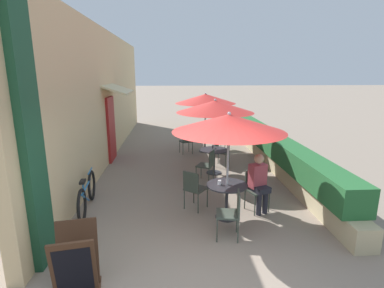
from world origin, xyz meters
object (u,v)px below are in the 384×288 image
object	(u,v)px
cafe_chair_near_left	(255,187)
cafe_chair_near_back	(232,211)
cafe_chair_near_right	(194,187)
bicycle_leaning	(87,194)
seated_patron_near_left	(259,181)
cafe_chair_mid_right	(208,164)
cafe_chair_far_left	(222,136)
cafe_chair_far_right	(187,140)
coffee_cup_near	(220,183)
cafe_chair_mid_left	(220,150)
patio_umbrella_far	(205,99)
menu_board	(76,262)
patio_umbrella_near	(229,123)
patio_table_mid	(214,156)
coffee_cup_mid	(213,147)
patio_table_near	(227,193)
patio_umbrella_mid	(215,107)
coffee_cup_far	(205,132)
patio_table_far	(205,137)

from	to	relation	value
cafe_chair_near_left	cafe_chair_near_back	size ratio (longest dim) A/B	1.00
cafe_chair_near_right	bicycle_leaning	world-z (taller)	cafe_chair_near_right
seated_patron_near_left	cafe_chair_near_back	world-z (taller)	seated_patron_near_left
cafe_chair_mid_right	cafe_chair_far_left	bearing A→B (deg)	11.39
cafe_chair_mid_right	cafe_chair_far_right	xyz separation A→B (m)	(-0.42, 2.86, 0.00)
coffee_cup_near	cafe_chair_mid_left	world-z (taller)	cafe_chair_mid_left
seated_patron_near_left	cafe_chair_mid_right	world-z (taller)	seated_patron_near_left
cafe_chair_near_back	cafe_chair_far_right	size ratio (longest dim) A/B	1.00
patio_umbrella_far	bicycle_leaning	world-z (taller)	patio_umbrella_far
menu_board	cafe_chair_near_right	bearing A→B (deg)	43.62
cafe_chair_near_left	cafe_chair_near_right	distance (m)	1.31
patio_umbrella_near	seated_patron_near_left	xyz separation A→B (m)	(0.71, 0.24, -1.26)
seated_patron_near_left	cafe_chair_mid_right	bearing A→B (deg)	-85.38
cafe_chair_mid_left	cafe_chair_mid_right	size ratio (longest dim) A/B	1.00
cafe_chair_near_back	patio_table_mid	size ratio (longest dim) A/B	1.06
cafe_chair_near_back	coffee_cup_near	bearing A→B (deg)	17.22
cafe_chair_mid_left	patio_umbrella_far	bearing A→B (deg)	-144.21
cafe_chair_near_right	coffee_cup_mid	bearing A→B (deg)	112.22
patio_table_near	cafe_chair_near_right	xyz separation A→B (m)	(-0.63, 0.41, -0.01)
cafe_chair_near_back	patio_umbrella_mid	xyz separation A→B (m)	(0.16, 3.49, 1.43)
patio_table_mid	coffee_cup_far	size ratio (longest dim) A/B	9.12
cafe_chair_near_left	patio_umbrella_far	bearing A→B (deg)	-104.56
cafe_chair_far_right	coffee_cup_far	xyz separation A→B (m)	(0.66, 0.15, 0.24)
cafe_chair_near_right	patio_umbrella_near	bearing A→B (deg)	5.82
patio_table_far	patio_umbrella_far	bearing A→B (deg)	180.00
patio_umbrella_near	bicycle_leaning	xyz separation A→B (m)	(-2.90, 0.53, -1.59)
cafe_chair_far_right	cafe_chair_mid_left	bearing A→B (deg)	-74.02
bicycle_leaning	cafe_chair_near_back	bearing A→B (deg)	-29.11
coffee_cup_far	coffee_cup_mid	bearing A→B (deg)	-89.47
cafe_chair_near_left	patio_table_mid	bearing A→B (deg)	-98.10
cafe_chair_near_right	patio_umbrella_mid	xyz separation A→B (m)	(0.75, 2.32, 1.43)
seated_patron_near_left	cafe_chair_near_right	distance (m)	1.37
cafe_chair_near_left	coffee_cup_near	distance (m)	0.92
cafe_chair_far_left	menu_board	world-z (taller)	menu_board
patio_umbrella_mid	cafe_chair_far_right	xyz separation A→B (m)	(-0.69, 2.16, -1.43)
cafe_chair_near_back	cafe_chair_far_left	bearing A→B (deg)	1.16
patio_table_near	menu_board	size ratio (longest dim) A/B	0.89
cafe_chair_far_right	bicycle_leaning	xyz separation A→B (m)	(-2.33, -4.36, -0.16)
patio_table_near	patio_table_mid	world-z (taller)	same
coffee_cup_mid	cafe_chair_mid_right	bearing A→B (deg)	-106.92
patio_table_mid	patio_umbrella_mid	bearing A→B (deg)	0.00
patio_table_far	coffee_cup_mid	bearing A→B (deg)	-90.19
patio_umbrella_near	patio_umbrella_far	world-z (taller)	same
coffee_cup_near	coffee_cup_far	xyz separation A→B (m)	(0.24, 5.04, 0.00)
cafe_chair_far_right	bicycle_leaning	bearing A→B (deg)	-135.74
cafe_chair_far_left	patio_umbrella_near	bearing A→B (deg)	63.95
cafe_chair_near_back	cafe_chair_mid_left	xyz separation A→B (m)	(0.43, 4.19, 0.00)
patio_umbrella_near	cafe_chair_far_left	bearing A→B (deg)	81.60
patio_umbrella_far	patio_table_near	bearing A→B (deg)	-91.31
cafe_chair_mid_left	menu_board	size ratio (longest dim) A/B	0.94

